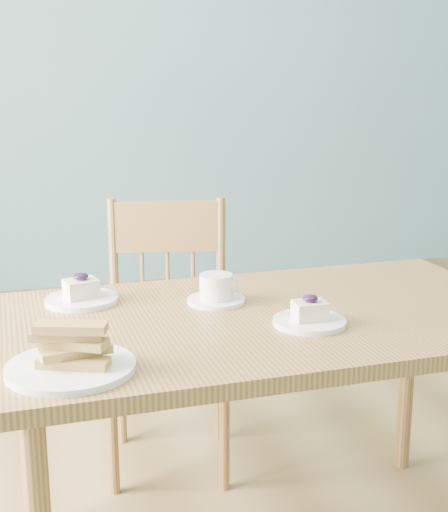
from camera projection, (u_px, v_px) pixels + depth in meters
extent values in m
cube|color=olive|center=(357.00, 489.00, 2.19)|extent=(5.00, 5.00, 0.01)
cube|color=#6BA0A0|center=(175.00, 57.00, 4.19)|extent=(5.00, 0.01, 2.70)
cube|color=olive|center=(273.00, 320.00, 1.70)|extent=(1.27, 0.74, 0.04)
cylinder|color=olive|center=(28.00, 425.00, 1.90)|extent=(0.05, 0.05, 0.64)
cylinder|color=olive|center=(407.00, 374.00, 2.23)|extent=(0.05, 0.05, 0.64)
cube|color=olive|center=(168.00, 349.00, 2.22)|extent=(0.46, 0.44, 0.04)
cylinder|color=olive|center=(113.00, 436.00, 2.11)|extent=(0.03, 0.03, 0.38)
cylinder|color=olive|center=(224.00, 432.00, 2.13)|extent=(0.03, 0.03, 0.38)
cylinder|color=olive|center=(121.00, 391.00, 2.42)|extent=(0.03, 0.03, 0.38)
cylinder|color=olive|center=(219.00, 388.00, 2.44)|extent=(0.03, 0.03, 0.38)
cylinder|color=olive|center=(114.00, 264.00, 2.32)|extent=(0.03, 0.03, 0.43)
cylinder|color=olive|center=(221.00, 263.00, 2.34)|extent=(0.03, 0.03, 0.43)
cube|color=olive|center=(167.00, 226.00, 2.30)|extent=(0.33, 0.09, 0.17)
cylinder|color=olive|center=(143.00, 290.00, 2.34)|extent=(0.01, 0.01, 0.26)
cylinder|color=olive|center=(168.00, 289.00, 2.35)|extent=(0.01, 0.01, 0.26)
cylinder|color=olive|center=(193.00, 289.00, 2.36)|extent=(0.01, 0.01, 0.26)
cylinder|color=white|center=(309.00, 322.00, 1.61)|extent=(0.17, 0.17, 0.01)
cube|color=beige|center=(310.00, 310.00, 1.61)|extent=(0.07, 0.06, 0.04)
ellipsoid|color=black|center=(310.00, 298.00, 1.60)|extent=(0.04, 0.04, 0.02)
sphere|color=black|center=(314.00, 298.00, 1.61)|extent=(0.01, 0.01, 0.01)
sphere|color=black|center=(306.00, 298.00, 1.60)|extent=(0.01, 0.01, 0.01)
sphere|color=black|center=(313.00, 300.00, 1.59)|extent=(0.01, 0.01, 0.01)
cylinder|color=white|center=(82.00, 300.00, 1.77)|extent=(0.18, 0.18, 0.01)
cube|color=beige|center=(81.00, 288.00, 1.77)|extent=(0.09, 0.08, 0.05)
ellipsoid|color=black|center=(81.00, 276.00, 1.76)|extent=(0.04, 0.04, 0.02)
sphere|color=black|center=(85.00, 276.00, 1.77)|extent=(0.02, 0.02, 0.02)
sphere|color=black|center=(77.00, 276.00, 1.77)|extent=(0.02, 0.02, 0.02)
sphere|color=black|center=(82.00, 278.00, 1.75)|extent=(0.02, 0.02, 0.02)
cylinder|color=white|center=(216.00, 300.00, 1.77)|extent=(0.14, 0.14, 0.01)
cylinder|color=white|center=(216.00, 286.00, 1.77)|extent=(0.08, 0.08, 0.06)
cylinder|color=#8C5E3E|center=(216.00, 277.00, 1.76)|extent=(0.07, 0.07, 0.00)
torus|color=white|center=(232.00, 285.00, 1.78)|extent=(0.05, 0.01, 0.05)
cylinder|color=white|center=(71.00, 367.00, 1.35)|extent=(0.25, 0.25, 0.01)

